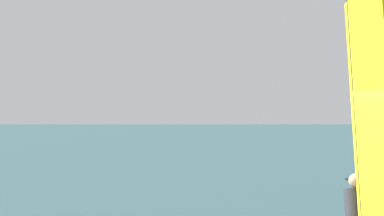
% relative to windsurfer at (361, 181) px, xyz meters
% --- Properties ---
extents(windsurfer, '(1.01, 3.43, 4.66)m').
position_rel_windsurfer_xyz_m(windsurfer, '(0.00, 0.00, 0.00)').
color(windsurfer, orange).
rests_on(windsurfer, ground_plane).
extents(distant_headland, '(1235.02, 389.78, 26.49)m').
position_rel_windsurfer_xyz_m(distant_headland, '(493.54, 1726.66, 12.05)').
color(distant_headland, '#60665B').
rests_on(distant_headland, ground_plane).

